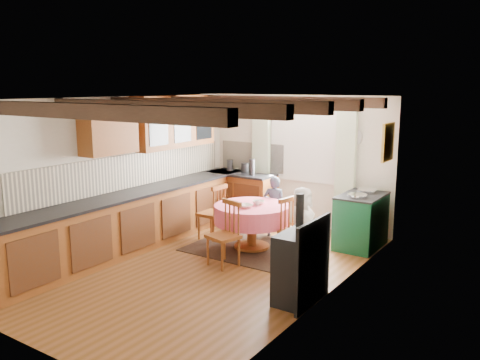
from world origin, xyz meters
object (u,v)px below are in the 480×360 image
Objects in this scene: child_right at (302,224)px; chair_left at (212,212)px; cast_iron_stove at (299,248)px; aga_range at (361,220)px; chair_near at (223,234)px; dining_table at (252,227)px; chair_right at (296,230)px; cup at (257,203)px; child_far at (274,207)px.

chair_left is at bearing 81.55° from child_right.
aga_range is at bearing 92.63° from cast_iron_stove.
chair_near is 1.18m from child_right.
chair_right reaches higher than dining_table.
cast_iron_stove reaches higher than cup.
aga_range is 1.47m from child_far.
child_far reaches higher than dining_table.
chair_near reaches higher than aga_range.
chair_right is (0.75, 0.80, -0.01)m from chair_near.
cast_iron_stove reaches higher than chair_near.
child_far is at bearing -168.71° from aga_range.
cast_iron_stove is at bearing -87.37° from aga_range.
chair_right reaches higher than cup.
cast_iron_stove is (2.36, -1.42, 0.19)m from chair_left.
chair_right is 1.19m from child_far.
dining_table is 1.28× the size of chair_right.
cup is at bearing 92.57° from chair_right.
dining_table is 1.76m from aga_range.
child_right is (0.09, 0.03, 0.09)m from chair_right.
dining_table is 0.92m from child_right.
chair_right is 1.27m from aga_range.
child_right is at bearing 115.21° from cast_iron_stove.
child_far reaches higher than chair_right.
child_far is (-1.44, -0.29, 0.09)m from aga_range.
aga_range is at bearing -29.83° from child_right.
child_right is at bearing -114.95° from aga_range.
cast_iron_stove is (1.51, -1.34, 0.31)m from dining_table.
child_right is at bearing -2.03° from dining_table.
dining_table is 2.04m from cast_iron_stove.
child_far is 0.79m from cup.
chair_near is 1.02× the size of chair_right.
cast_iron_stove is (1.45, -0.48, 0.19)m from chair_near.
chair_right is (1.66, -0.14, -0.01)m from chair_left.
chair_near is at bearing 46.28° from chair_left.
aga_range is at bearing -18.21° from chair_right.
dining_table is 0.86m from chair_left.
chair_near is 10.76× the size of cup.
chair_near is 1.00× the size of chair_left.
chair_near is (0.06, -0.86, 0.11)m from dining_table.
child_far is (0.81, 0.69, 0.05)m from chair_left.
child_right is at bearing 59.88° from chair_near.
cast_iron_stove is 1.20× the size of child_right.
dining_table is at bearing 83.08° from child_right.
chair_left is 0.90× the size of child_far.
cup is (-1.43, 1.36, 0.09)m from cast_iron_stove.
chair_right is at bearing -117.87° from aga_range.
chair_left reaches higher than dining_table.
child_far reaches higher than chair_left.
child_right reaches higher than aga_range.
chair_left is at bearing 176.74° from cup.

